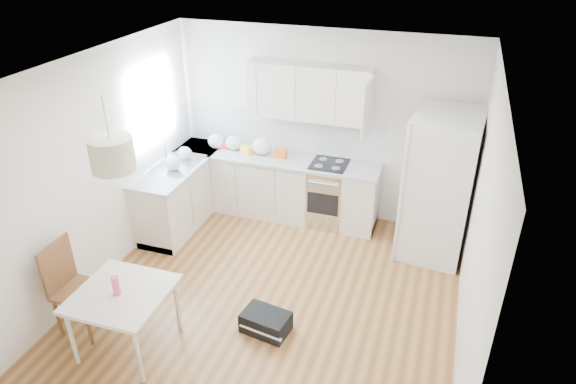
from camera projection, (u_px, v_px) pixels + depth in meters
The scene contains 29 objects.
floor at pixel (273, 293), 6.10m from camera, with size 4.20×4.20×0.00m, color brown.
ceiling at pixel (269, 68), 4.82m from camera, with size 4.20×4.20×0.00m, color white.
wall_back at pixel (322, 126), 7.21m from camera, with size 4.20×4.20×0.00m, color silver.
wall_left at pixel (104, 167), 6.04m from camera, with size 4.20×4.20×0.00m, color silver.
wall_right at pixel (478, 227), 4.87m from camera, with size 4.20×4.20×0.00m, color silver.
window_glassblock at pixel (152, 105), 6.81m from camera, with size 0.02×1.00×1.00m, color #BFE0F9.
cabinets_back at pixel (275, 187), 7.56m from camera, with size 3.00×0.60×0.88m, color beige.
cabinets_left at pixel (183, 193), 7.39m from camera, with size 0.60×1.80×0.88m, color beige.
counter_back at pixel (275, 158), 7.34m from camera, with size 3.02×0.64×0.04m, color #AFB2B4.
counter_left at pixel (180, 164), 7.17m from camera, with size 0.64×1.82×0.04m, color #AFB2B4.
backsplash_back at pixel (282, 131), 7.44m from camera, with size 3.00×0.01×0.58m, color white.
backsplash_left at pixel (159, 141), 7.10m from camera, with size 0.01×1.80×0.58m, color white.
upper_cabinets at pixel (309, 92), 6.87m from camera, with size 1.70×0.32×0.75m, color beige.
range_oven at pixel (328, 195), 7.34m from camera, with size 0.50×0.61×0.88m, color silver, non-canonical shape.
sink at pixel (178, 164), 7.12m from camera, with size 0.50×0.80×0.16m, color silver, non-canonical shape.
refrigerator at pixel (441, 186), 6.47m from camera, with size 0.90×0.95×1.91m, color white, non-canonical shape.
dining_table at pixel (122, 298), 5.07m from camera, with size 0.89×0.89×0.70m.
dining_chair at pixel (80, 290), 5.34m from camera, with size 0.44×0.44×1.05m, color #4D3117, non-canonical shape.
drink_bottle at pixel (115, 284), 4.95m from camera, with size 0.07×0.07×0.25m, color #E64063.
gym_bag at pixel (266, 322), 5.50m from camera, with size 0.50×0.33×0.23m, color black.
pendant_lamp at pixel (112, 154), 4.33m from camera, with size 0.37×0.37×0.29m, color #BCAE91.
grocery_bag_a at pixel (216, 141), 7.56m from camera, with size 0.25×0.21×0.22m, color white.
grocery_bag_b at pixel (234, 143), 7.51m from camera, with size 0.24×0.21×0.22m, color white.
grocery_bag_c at pixel (262, 146), 7.35m from camera, with size 0.27×0.23×0.25m, color white.
grocery_bag_d at pixel (185, 153), 7.23m from camera, with size 0.20×0.17×0.18m, color white.
grocery_bag_e at pixel (173, 163), 6.91m from camera, with size 0.23×0.20×0.21m, color white.
snack_orange at pixel (280, 153), 7.29m from camera, with size 0.18×0.11×0.12m, color #CE4B12.
snack_yellow at pixel (247, 150), 7.41m from camera, with size 0.17×0.10×0.11m, color yellow.
snack_red at pixel (224, 145), 7.58m from camera, with size 0.14×0.09×0.10m, color red.
Camera 1 is at (1.68, -4.49, 3.95)m, focal length 32.00 mm.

